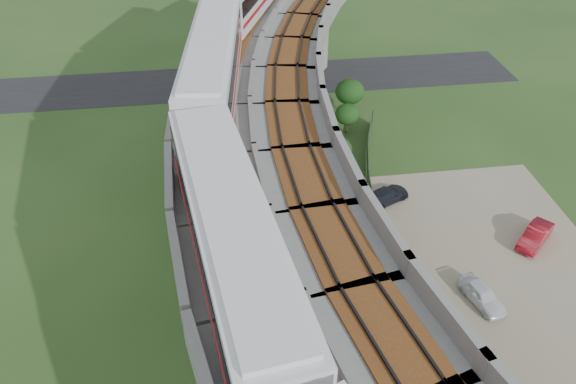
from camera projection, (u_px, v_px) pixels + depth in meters
name	position (u px, v px, depth m)	size (l,w,h in m)	color
ground	(261.00, 290.00, 35.38)	(160.00, 160.00, 0.00)	#2A491D
dirt_lot	(485.00, 290.00, 35.31)	(18.00, 26.00, 0.04)	gray
asphalt_road	(233.00, 81.00, 59.14)	(60.00, 8.00, 0.03)	#232326
viaduct	(326.00, 167.00, 30.36)	(19.58, 73.98, 11.40)	#99968E
metro_train	(265.00, 136.00, 26.62)	(11.58, 61.33, 3.64)	white
fence	(412.00, 266.00, 35.99)	(3.87, 38.73, 1.50)	#2D382D
tree_0	(350.00, 92.00, 52.05)	(2.72, 2.72, 3.55)	#382314
tree_1	(347.00, 114.00, 49.68)	(2.17, 2.17, 2.79)	#382314
tree_2	(338.00, 149.00, 45.41)	(2.33, 2.33, 2.67)	#382314
tree_3	(359.00, 212.00, 38.96)	(2.29, 2.29, 2.65)	#382314
tree_4	(362.00, 250.00, 34.87)	(2.41, 2.41, 3.39)	#382314
tree_5	(426.00, 365.00, 28.40)	(2.17, 2.17, 3.02)	#382314
car_white	(482.00, 295.00, 34.18)	(1.41, 3.49, 1.19)	white
car_red	(535.00, 236.00, 38.50)	(1.31, 3.76, 1.24)	maroon
car_dark	(386.00, 195.00, 42.26)	(1.59, 3.91, 1.13)	black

